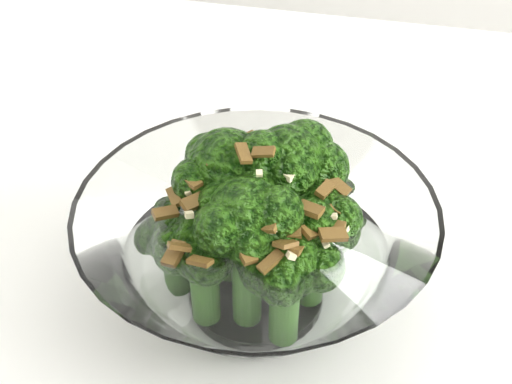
# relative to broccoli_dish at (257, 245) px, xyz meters

# --- Properties ---
(broccoli_dish) EXTENTS (0.21, 0.21, 0.12)m
(broccoli_dish) POSITION_rel_broccoli_dish_xyz_m (0.00, 0.00, 0.00)
(broccoli_dish) COLOR white
(broccoli_dish) RESTS_ON table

